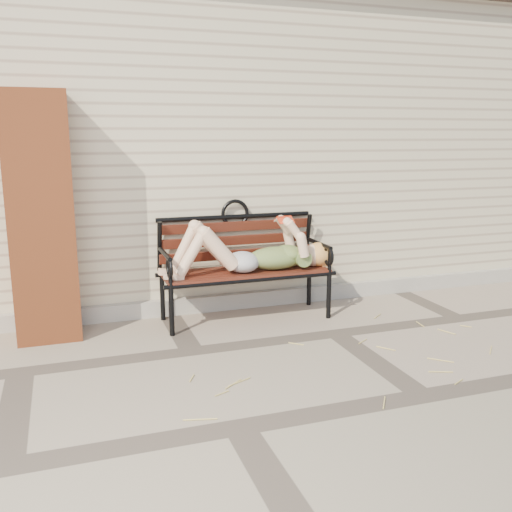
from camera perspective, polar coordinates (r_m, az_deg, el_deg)
name	(u,v)px	position (r m, az deg, el deg)	size (l,w,h in m)	color
ground	(336,333)	(4.95, 8.01, -7.68)	(80.00, 80.00, 0.00)	gray
house_wall	(234,147)	(7.45, -2.24, 10.84)	(8.00, 4.00, 3.00)	beige
house_roof	(233,10)	(7.60, -2.35, 23.38)	(8.30, 4.30, 0.30)	#41332F
foundation_strip	(293,295)	(5.76, 3.69, -3.93)	(8.00, 0.10, 0.15)	#ACA69B
brick_pillar	(42,218)	(4.94, -20.63, 3.60)	(0.50, 0.50, 2.00)	#AC4E26
garden_bench	(242,253)	(5.21, -1.37, 0.31)	(1.65, 0.66, 1.07)	black
reading_woman	(248,252)	(5.09, -0.78, 0.43)	(1.56, 0.35, 0.49)	#0A3C48
straw_scatter	(316,359)	(4.38, 6.04, -10.21)	(2.57, 1.49, 0.01)	tan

